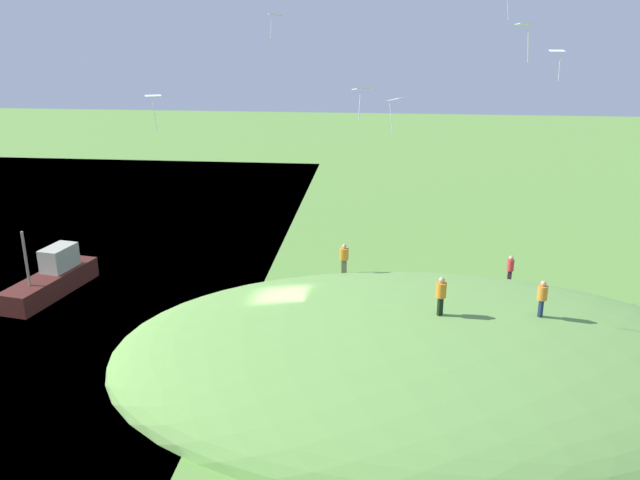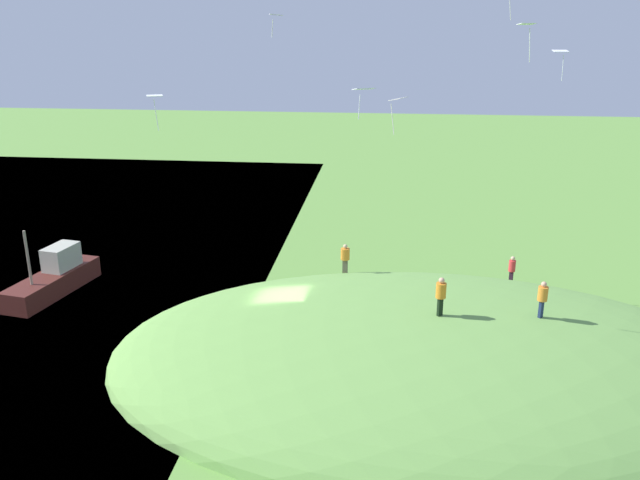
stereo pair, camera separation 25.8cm
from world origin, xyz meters
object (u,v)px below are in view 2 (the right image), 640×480
kite_12 (561,53)px  person_watching_kites (441,292)px  kite_2 (398,101)px  person_near_shore (512,267)px  person_with_child (345,255)px  boat_on_lake (55,278)px  person_walking_path (543,295)px  kite_10 (155,98)px  kite_11 (364,90)px  kite_4 (276,16)px  mooring_post (219,361)px  kite_7 (527,27)px

kite_12 → person_watching_kites: bearing=-112.8°
person_watching_kites → kite_2: bearing=62.5°
person_near_shore → person_with_child: person_with_child is taller
boat_on_lake → person_near_shore: bearing=-74.6°
person_walking_path → kite_12: bearing=-150.0°
kite_10 → kite_11: kite_11 is taller
person_walking_path → kite_4: 17.93m
person_with_child → kite_11: (1.10, -6.64, 9.43)m
person_walking_path → kite_2: size_ratio=0.87×
person_watching_kites → person_near_shore: size_ratio=1.05×
boat_on_lake → mooring_post: size_ratio=5.00×
mooring_post → person_watching_kites: bearing=8.1°
mooring_post → kite_10: bearing=121.1°
person_with_child → kite_10: 12.83m
kite_7 → kite_12: size_ratio=0.92×
person_with_child → person_watching_kites: bearing=131.5°
person_near_shore → mooring_post: bearing=-112.4°
person_near_shore → person_walking_path: 8.36m
kite_4 → kite_11: bearing=-54.3°
person_watching_kites → mooring_post: (-9.38, -1.33, -3.11)m
boat_on_lake → person_with_child: 16.46m
person_near_shore → kite_7: kite_7 is taller
kite_10 → person_with_child: bearing=2.2°
kite_7 → kite_10: 18.59m
kite_2 → mooring_post: 15.70m
kite_2 → kite_10: bearing=-174.0°
person_with_child → kite_12: bearing=-125.3°
kite_7 → kite_10: (-18.25, -0.62, -3.48)m
kite_4 → kite_7: bearing=2.4°
kite_2 → kite_12: kite_12 is taller
person_walking_path → kite_4: size_ratio=1.50×
kite_10 → mooring_post: size_ratio=1.40×
kite_4 → kite_10: (-6.32, -0.11, -3.99)m
boat_on_lake → kite_12: 34.73m
mooring_post → boat_on_lake: bearing=145.5°
person_near_shore → kite_11: size_ratio=1.36×
kite_4 → kite_11: (4.57, -6.37, -2.83)m
kite_4 → kite_11: kite_4 is taller
kite_11 → kite_12: 23.31m
boat_on_lake → person_with_child: (16.35, 0.70, 1.75)m
kite_2 → kite_12: bearing=49.2°
kite_7 → kite_2: bearing=173.6°
boat_on_lake → kite_2: 21.37m
person_with_child → mooring_post: (-4.82, -8.63, -1.93)m
person_walking_path → mooring_post: bearing=-39.8°
kite_4 → person_walking_path: bearing=-27.5°
mooring_post → person_walking_path: bearing=8.0°
person_walking_path → kite_7: kite_7 is taller
person_watching_kites → kite_11: (-3.47, 0.66, 8.25)m
kite_10 → kite_7: bearing=1.9°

